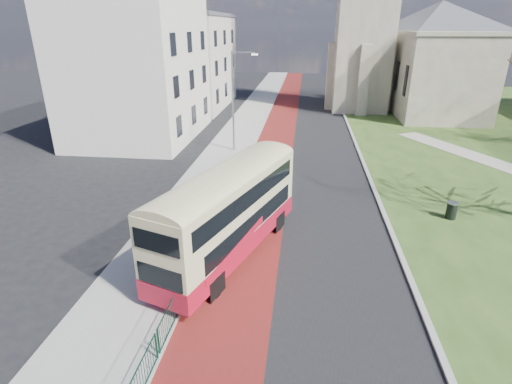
# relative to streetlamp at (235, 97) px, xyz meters

# --- Properties ---
(ground) EXTENTS (160.00, 160.00, 0.00)m
(ground) POSITION_rel_streetlamp_xyz_m (4.35, -18.00, -4.59)
(ground) COLOR black
(ground) RESTS_ON ground
(road_carriageway) EXTENTS (9.00, 120.00, 0.01)m
(road_carriageway) POSITION_rel_streetlamp_xyz_m (5.85, 2.00, -4.59)
(road_carriageway) COLOR black
(road_carriageway) RESTS_ON ground
(bus_lane) EXTENTS (3.40, 120.00, 0.01)m
(bus_lane) POSITION_rel_streetlamp_xyz_m (3.15, 2.00, -4.59)
(bus_lane) COLOR #591414
(bus_lane) RESTS_ON ground
(pavement_west) EXTENTS (4.00, 120.00, 0.12)m
(pavement_west) POSITION_rel_streetlamp_xyz_m (-0.65, 2.00, -4.53)
(pavement_west) COLOR gray
(pavement_west) RESTS_ON ground
(kerb_west) EXTENTS (0.25, 120.00, 0.13)m
(kerb_west) POSITION_rel_streetlamp_xyz_m (1.35, 2.00, -4.53)
(kerb_west) COLOR #999993
(kerb_west) RESTS_ON ground
(kerb_east) EXTENTS (0.25, 80.00, 0.13)m
(kerb_east) POSITION_rel_streetlamp_xyz_m (10.45, 4.00, -4.53)
(kerb_east) COLOR #999993
(kerb_east) RESTS_ON ground
(pedestrian_railing) EXTENTS (0.07, 24.00, 1.12)m
(pedestrian_railing) POSITION_rel_streetlamp_xyz_m (1.40, -14.00, -4.04)
(pedestrian_railing) COLOR #0D3A27
(pedestrian_railing) RESTS_ON ground
(street_block_near) EXTENTS (10.30, 14.30, 13.00)m
(street_block_near) POSITION_rel_streetlamp_xyz_m (-9.65, 4.00, 1.92)
(street_block_near) COLOR silver
(street_block_near) RESTS_ON ground
(street_block_far) EXTENTS (10.30, 16.30, 11.50)m
(street_block_far) POSITION_rel_streetlamp_xyz_m (-9.65, 20.00, 1.17)
(street_block_far) COLOR beige
(street_block_far) RESTS_ON ground
(streetlamp) EXTENTS (2.13, 0.18, 8.00)m
(streetlamp) POSITION_rel_streetlamp_xyz_m (0.00, 0.00, 0.00)
(streetlamp) COLOR gray
(streetlamp) RESTS_ON pavement_west
(bus) EXTENTS (5.38, 10.00, 4.10)m
(bus) POSITION_rel_streetlamp_xyz_m (2.55, -16.59, -2.25)
(bus) COLOR #A60F24
(bus) RESTS_ON ground
(litter_bin) EXTENTS (0.77, 0.77, 0.96)m
(litter_bin) POSITION_rel_streetlamp_xyz_m (14.01, -11.42, -4.07)
(litter_bin) COLOR black
(litter_bin) RESTS_ON grass_green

